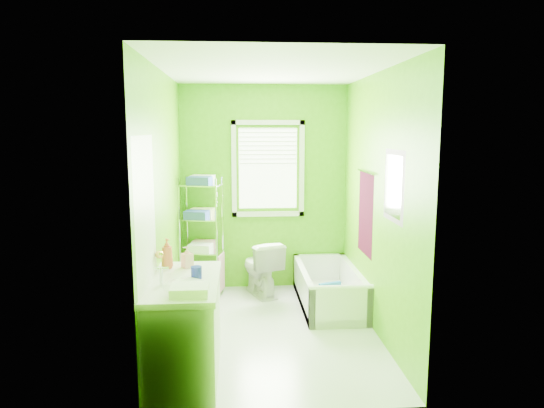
{
  "coord_description": "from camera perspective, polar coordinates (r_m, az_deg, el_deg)",
  "views": [
    {
      "loc": [
        -0.33,
        -4.69,
        2.04
      ],
      "look_at": [
        0.02,
        0.25,
        1.28
      ],
      "focal_mm": 32.0,
      "sensor_mm": 36.0,
      "label": 1
    }
  ],
  "objects": [
    {
      "name": "ground",
      "position": [
        5.13,
        -0.01,
        -14.71
      ],
      "size": [
        2.9,
        2.9,
        0.0
      ],
      "primitive_type": "plane",
      "color": "silver",
      "rests_on": "ground"
    },
    {
      "name": "door",
      "position": [
        3.91,
        -14.42,
        -7.0
      ],
      "size": [
        0.09,
        0.8,
        2.0
      ],
      "color": "white",
      "rests_on": "ground"
    },
    {
      "name": "right_wall_decor",
      "position": [
        4.92,
        12.12,
        0.13
      ],
      "size": [
        0.04,
        1.48,
        1.17
      ],
      "color": "#3E071C",
      "rests_on": "ground"
    },
    {
      "name": "wire_shelf_unit",
      "position": [
        6.01,
        -8.2,
        -2.27
      ],
      "size": [
        0.55,
        0.46,
        1.49
      ],
      "color": "silver",
      "rests_on": "ground"
    },
    {
      "name": "toilet",
      "position": [
        6.07,
        -1.33,
        -7.46
      ],
      "size": [
        0.6,
        0.77,
        0.69
      ],
      "primitive_type": "imported",
      "rotation": [
        0.0,
        0.0,
        3.49
      ],
      "color": "white",
      "rests_on": "ground"
    },
    {
      "name": "room_envelope",
      "position": [
        4.73,
        -0.01,
        2.74
      ],
      "size": [
        2.14,
        2.94,
        2.62
      ],
      "color": "#4A9E07",
      "rests_on": "ground"
    },
    {
      "name": "bathtub",
      "position": [
        5.78,
        6.73,
        -10.43
      ],
      "size": [
        0.67,
        1.43,
        0.46
      ],
      "color": "white",
      "rests_on": "ground"
    },
    {
      "name": "vanity",
      "position": [
        4.18,
        -10.2,
        -13.85
      ],
      "size": [
        0.57,
        1.11,
        1.1
      ],
      "color": "white",
      "rests_on": "ground"
    },
    {
      "name": "window",
      "position": [
        6.15,
        -0.47,
        4.76
      ],
      "size": [
        0.92,
        0.05,
        1.22
      ],
      "color": "white",
      "rests_on": "ground"
    }
  ]
}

